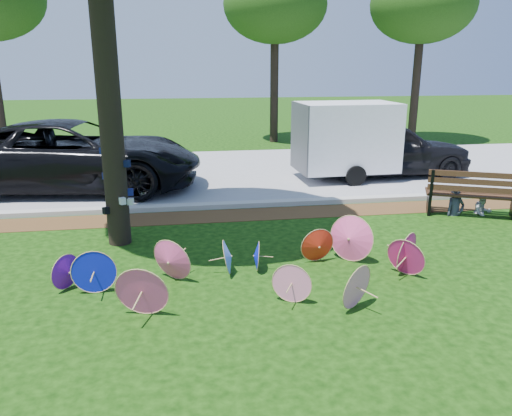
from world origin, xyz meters
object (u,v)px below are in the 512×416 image
Objects in this scene: park_bench at (472,192)px; person_left at (458,187)px; dark_pickup at (388,148)px; person_right at (484,193)px; parasol_pile at (268,262)px; black_van at (75,155)px; cargo_trailer at (346,137)px.

park_bench is 0.37m from person_left.
person_right is at bearing -174.18° from dark_pickup.
parasol_pile is 2.93× the size of park_bench.
park_bench is at bearing -17.23° from person_left.
dark_pickup is at bearing 79.44° from person_left.
dark_pickup is at bearing 94.73° from person_right.
black_van reaches higher than parasol_pile.
person_left is at bearing -73.51° from cargo_trailer.
parasol_pile is 8.01m from cargo_trailer.
person_left is 0.72m from person_right.
person_left reaches higher than person_right.
black_van is 9.38m from dark_pickup.
cargo_trailer is 1.37× the size of park_bench.
park_bench is 1.57× the size of person_left.
park_bench reaches higher than parasol_pile.
dark_pickup is 4.34m from person_left.
dark_pickup is at bearing 8.54° from cargo_trailer.
cargo_trailer is 4.33m from person_left.
cargo_trailer reaches higher than black_van.
park_bench is 2.08× the size of person_right.
person_left is (5.01, 3.01, 0.31)m from parasol_pile.
person_left is at bearing -163.84° from park_bench.
cargo_trailer is (3.65, 7.07, 0.95)m from parasol_pile.
person_left is at bearing 176.98° from person_right.
black_van reaches higher than person_left.
black_van is at bearing -178.43° from park_bench.
dark_pickup reaches higher than parasol_pile.
black_van is at bearing 121.28° from parasol_pile.
park_bench is at bearing -178.80° from dark_pickup.
park_bench reaches higher than person_right.
person_right is at bearing -104.99° from black_van.
person_right is at bearing -9.10° from person_left.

